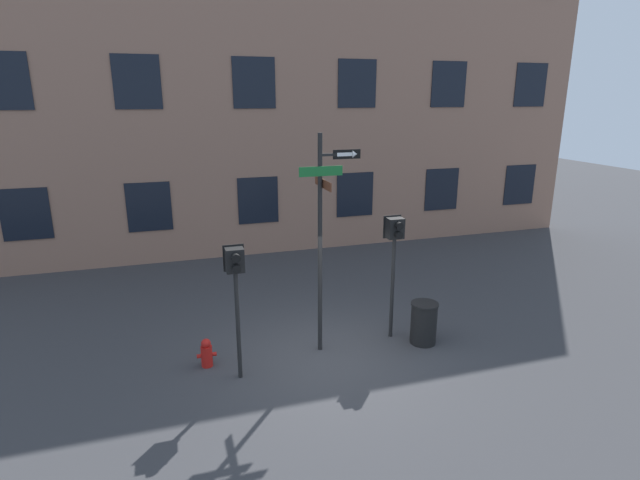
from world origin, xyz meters
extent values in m
plane|color=#38383A|center=(0.00, 0.00, 0.00)|extent=(60.00, 60.00, 0.00)
cube|color=#936B56|center=(0.00, 7.74, 5.57)|extent=(24.00, 0.60, 11.14)
cube|color=black|center=(-6.86, 7.42, 1.86)|extent=(1.34, 0.03, 1.54)
cube|color=black|center=(-3.43, 7.42, 1.86)|extent=(1.34, 0.03, 1.54)
cube|color=black|center=(0.00, 7.42, 1.86)|extent=(1.34, 0.03, 1.54)
cube|color=black|center=(3.43, 7.42, 1.86)|extent=(1.34, 0.03, 1.54)
cube|color=black|center=(6.86, 7.42, 1.86)|extent=(1.34, 0.03, 1.54)
cube|color=black|center=(10.29, 7.42, 1.86)|extent=(1.34, 0.03, 1.54)
cube|color=black|center=(-6.86, 7.42, 5.57)|extent=(1.34, 0.03, 1.54)
cube|color=black|center=(-3.43, 7.42, 5.57)|extent=(1.34, 0.03, 1.54)
cube|color=black|center=(0.00, 7.42, 5.57)|extent=(1.34, 0.03, 1.54)
cube|color=black|center=(3.43, 7.42, 5.57)|extent=(1.34, 0.03, 1.54)
cube|color=black|center=(6.86, 7.42, 5.57)|extent=(1.34, 0.03, 1.54)
cube|color=black|center=(10.29, 7.42, 5.57)|extent=(1.34, 0.03, 1.54)
cylinder|color=black|center=(-0.02, 0.44, 2.26)|extent=(0.09, 0.09, 4.51)
cube|color=black|center=(0.25, 0.44, 4.09)|extent=(0.54, 0.05, 0.05)
cube|color=#196B2D|center=(-0.02, 0.38, 3.79)|extent=(0.87, 0.02, 0.19)
cube|color=brown|center=(0.04, 0.44, 3.55)|extent=(0.02, 1.00, 0.17)
cube|color=black|center=(0.52, 0.43, 4.09)|extent=(0.56, 0.02, 0.18)
cube|color=white|center=(0.48, 0.42, 4.09)|extent=(0.32, 0.01, 0.07)
cone|color=white|center=(0.68, 0.42, 4.09)|extent=(0.10, 0.14, 0.14)
cylinder|color=black|center=(-1.80, -0.15, 1.07)|extent=(0.08, 0.08, 2.14)
cube|color=black|center=(-1.80, -0.15, 2.36)|extent=(0.32, 0.26, 0.44)
cube|color=black|center=(-1.80, -0.01, 2.36)|extent=(0.38, 0.02, 0.50)
cylinder|color=black|center=(-1.80, -0.34, 2.46)|extent=(0.15, 0.12, 0.15)
cylinder|color=black|center=(-1.80, -0.34, 2.26)|extent=(0.15, 0.12, 0.15)
cylinder|color=orange|center=(-1.80, -0.28, 2.46)|extent=(0.12, 0.01, 0.12)
cylinder|color=black|center=(1.67, 0.55, 1.14)|extent=(0.08, 0.08, 2.29)
cube|color=black|center=(1.67, 0.55, 2.50)|extent=(0.34, 0.26, 0.43)
cube|color=black|center=(1.67, 0.69, 2.50)|extent=(0.40, 0.02, 0.49)
cylinder|color=black|center=(1.67, 0.36, 2.60)|extent=(0.15, 0.12, 0.15)
cylinder|color=black|center=(1.67, 0.36, 2.40)|extent=(0.15, 0.12, 0.15)
cylinder|color=#EA4C14|center=(1.67, 0.42, 2.60)|extent=(0.12, 0.01, 0.12)
cylinder|color=red|center=(-2.37, 0.46, 0.22)|extent=(0.22, 0.22, 0.43)
sphere|color=red|center=(-2.37, 0.46, 0.49)|extent=(0.19, 0.19, 0.19)
cylinder|color=red|center=(-2.52, 0.46, 0.24)|extent=(0.08, 0.08, 0.08)
cylinder|color=red|center=(-2.21, 0.46, 0.24)|extent=(0.08, 0.08, 0.08)
cylinder|color=black|center=(2.21, 0.07, 0.44)|extent=(0.56, 0.56, 0.89)
cylinder|color=black|center=(2.21, 0.07, 0.91)|extent=(0.59, 0.59, 0.04)
camera|label=1|loc=(-2.84, -8.66, 5.17)|focal=28.00mm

